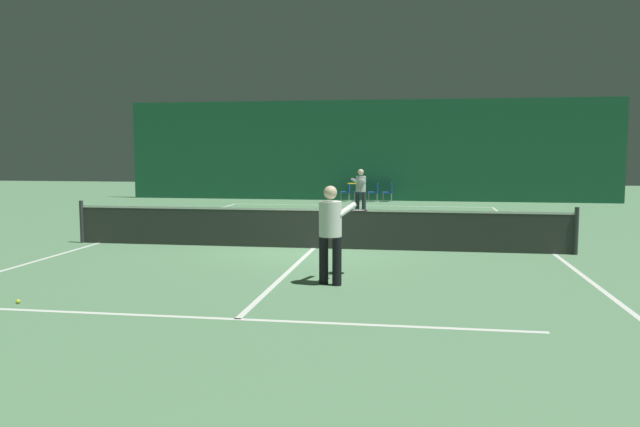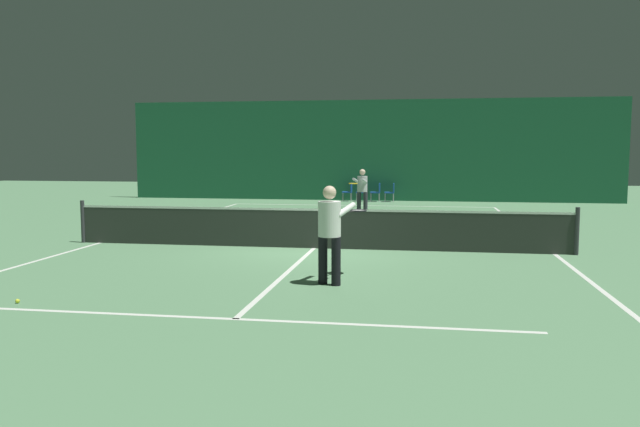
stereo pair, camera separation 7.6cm
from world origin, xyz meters
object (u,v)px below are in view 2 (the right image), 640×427
at_px(player_far, 362,188).
at_px(courtside_chair_3, 391,191).
at_px(courtside_chair_0, 349,191).
at_px(player_near, 331,227).
at_px(tennis_net, 314,227).
at_px(tennis_ball, 18,301).
at_px(courtside_chair_1, 363,191).
at_px(courtside_chair_2, 377,191).

distance_m(player_far, courtside_chair_3, 5.80).
height_order(player_far, courtside_chair_3, player_far).
xyz_separation_m(player_far, courtside_chair_3, (0.80, 5.72, -0.48)).
bearing_deg(courtside_chair_0, player_near, 5.63).
height_order(tennis_net, player_near, player_near).
height_order(courtside_chair_3, tennis_ball, courtside_chair_3).
bearing_deg(courtside_chair_1, tennis_ball, -9.46).
height_order(player_far, courtside_chair_1, player_far).
xyz_separation_m(courtside_chair_0, courtside_chair_2, (1.30, 0.00, 0.00)).
distance_m(player_near, tennis_ball, 5.09).
distance_m(courtside_chair_1, tennis_ball, 20.57).
xyz_separation_m(player_far, courtside_chair_2, (0.15, 5.72, -0.48)).
distance_m(courtside_chair_1, courtside_chair_2, 0.65).
height_order(player_near, tennis_ball, player_near).
xyz_separation_m(player_far, courtside_chair_0, (-1.15, 5.72, -0.48)).
relative_size(player_near, courtside_chair_0, 2.05).
bearing_deg(courtside_chair_3, courtside_chair_1, -90.00).
height_order(tennis_net, courtside_chair_2, tennis_net).
bearing_deg(courtside_chair_1, courtside_chair_0, -90.00).
height_order(courtside_chair_1, courtside_chair_3, same).
height_order(tennis_net, player_far, player_far).
bearing_deg(player_near, courtside_chair_3, 22.78).
height_order(courtside_chair_0, courtside_chair_3, same).
bearing_deg(player_far, tennis_ball, -1.12).
height_order(tennis_net, tennis_ball, tennis_net).
bearing_deg(player_near, player_far, 26.24).
distance_m(tennis_net, courtside_chair_3, 14.27).
xyz_separation_m(tennis_net, courtside_chair_3, (1.14, 14.23, -0.03)).
relative_size(tennis_net, courtside_chair_2, 14.29).
bearing_deg(courtside_chair_1, courtside_chair_3, 90.00).
xyz_separation_m(courtside_chair_1, courtside_chair_2, (0.65, 0.00, 0.00)).
distance_m(courtside_chair_0, tennis_ball, 20.47).
distance_m(player_near, courtside_chair_0, 18.25).
bearing_deg(courtside_chair_2, tennis_ball, -11.24).
relative_size(courtside_chair_1, tennis_ball, 12.73).
height_order(courtside_chair_0, courtside_chair_2, same).
bearing_deg(player_near, courtside_chair_2, 24.84).
relative_size(player_near, tennis_ball, 26.07).
bearing_deg(tennis_ball, courtside_chair_0, 82.35).
xyz_separation_m(player_far, courtside_chair_1, (-0.50, 5.72, -0.48)).
bearing_deg(tennis_ball, tennis_net, 59.66).
height_order(player_far, courtside_chair_0, player_far).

